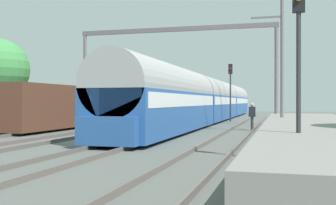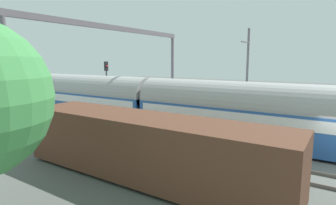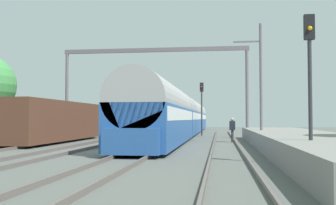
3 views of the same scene
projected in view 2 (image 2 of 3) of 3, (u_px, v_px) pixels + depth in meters
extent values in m
cube|color=gray|center=(317.00, 120.00, 22.59)|extent=(4.40, 28.00, 0.90)
cube|color=#28569E|center=(252.00, 124.00, 17.67)|extent=(2.90, 16.00, 2.20)
cube|color=white|center=(252.00, 115.00, 17.58)|extent=(2.93, 15.36, 0.64)
cylinder|color=#A2A2A2|center=(253.00, 104.00, 17.48)|extent=(2.84, 16.00, 2.84)
cube|color=#28569E|center=(81.00, 103.00, 26.50)|extent=(2.90, 16.00, 2.20)
cube|color=white|center=(81.00, 97.00, 26.40)|extent=(2.93, 15.36, 0.64)
cylinder|color=#A2A2A2|center=(81.00, 90.00, 26.30)|extent=(2.84, 16.00, 2.84)
cube|color=#563323|center=(145.00, 146.00, 12.33)|extent=(2.80, 13.00, 2.70)
cube|color=black|center=(146.00, 174.00, 12.53)|extent=(2.52, 11.96, 0.10)
cylinder|color=#363636|center=(218.00, 118.00, 23.84)|extent=(0.20, 0.20, 0.85)
cube|color=#232833|center=(218.00, 109.00, 23.73)|extent=(0.43, 0.29, 0.64)
sphere|color=tan|center=(218.00, 104.00, 23.66)|extent=(0.24, 0.24, 0.24)
cylinder|color=#2D2D33|center=(107.00, 93.00, 27.12)|extent=(0.14, 0.14, 4.32)
cube|color=black|center=(106.00, 66.00, 26.73)|extent=(0.36, 0.20, 0.90)
sphere|color=red|center=(107.00, 66.00, 26.66)|extent=(0.16, 0.16, 0.16)
cylinder|color=slate|center=(9.00, 91.00, 14.32)|extent=(0.28, 0.28, 7.50)
cylinder|color=slate|center=(172.00, 76.00, 27.54)|extent=(0.28, 0.28, 7.50)
cube|color=slate|center=(115.00, 28.00, 20.34)|extent=(16.36, 0.24, 0.36)
cylinder|color=slate|center=(247.00, 76.00, 23.85)|extent=(0.20, 0.20, 8.00)
cube|color=slate|center=(245.00, 42.00, 22.69)|extent=(1.80, 0.10, 0.10)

